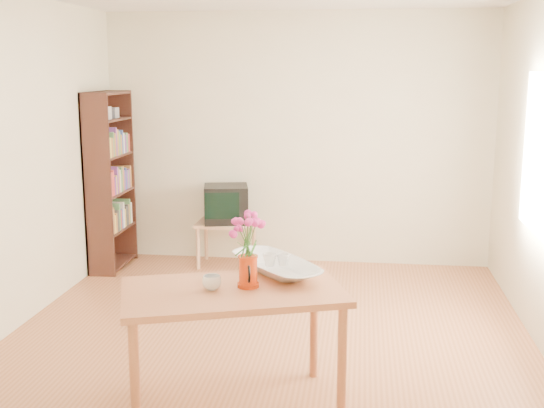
# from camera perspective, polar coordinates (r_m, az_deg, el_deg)

# --- Properties ---
(room) EXTENTS (4.50, 4.50, 4.50)m
(room) POSITION_cam_1_polar(r_m,az_deg,el_deg) (4.89, -0.12, 2.78)
(room) COLOR brown
(room) RESTS_ON ground
(table) EXTENTS (1.46, 1.12, 0.75)m
(table) POSITION_cam_1_polar(r_m,az_deg,el_deg) (4.08, -3.29, -8.32)
(table) COLOR #A65C39
(table) RESTS_ON ground
(tv_stand) EXTENTS (0.60, 0.45, 0.46)m
(tv_stand) POSITION_cam_1_polar(r_m,az_deg,el_deg) (7.09, -3.84, -2.09)
(tv_stand) COLOR tan
(tv_stand) RESTS_ON ground
(bookshelf) EXTENTS (0.28, 0.70, 1.80)m
(bookshelf) POSITION_cam_1_polar(r_m,az_deg,el_deg) (7.10, -13.35, 1.39)
(bookshelf) COLOR black
(bookshelf) RESTS_ON ground
(pitcher) EXTENTS (0.13, 0.21, 0.20)m
(pitcher) POSITION_cam_1_polar(r_m,az_deg,el_deg) (4.05, -2.00, -5.75)
(pitcher) COLOR #C0330B
(pitcher) RESTS_ON table
(flowers) EXTENTS (0.22, 0.22, 0.31)m
(flowers) POSITION_cam_1_polar(r_m,az_deg,el_deg) (3.98, -2.04, -2.32)
(flowers) COLOR #EF38A3
(flowers) RESTS_ON pitcher
(mug) EXTENTS (0.15, 0.15, 0.09)m
(mug) POSITION_cam_1_polar(r_m,az_deg,el_deg) (4.03, -5.06, -6.57)
(mug) COLOR white
(mug) RESTS_ON table
(bowl) EXTENTS (0.71, 0.71, 0.48)m
(bowl) POSITION_cam_1_polar(r_m,az_deg,el_deg) (4.28, 0.32, -2.71)
(bowl) COLOR white
(bowl) RESTS_ON table
(teacup_a) EXTENTS (0.10, 0.10, 0.07)m
(teacup_a) POSITION_cam_1_polar(r_m,az_deg,el_deg) (4.30, -0.21, -3.28)
(teacup_a) COLOR white
(teacup_a) RESTS_ON bowl
(teacup_b) EXTENTS (0.08, 0.08, 0.06)m
(teacup_b) POSITION_cam_1_polar(r_m,az_deg,el_deg) (4.31, 0.95, -3.27)
(teacup_b) COLOR white
(teacup_b) RESTS_ON bowl
(television) EXTENTS (0.52, 0.49, 0.38)m
(television) POSITION_cam_1_polar(r_m,az_deg,el_deg) (7.04, -3.85, 0.07)
(television) COLOR black
(television) RESTS_ON tv_stand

